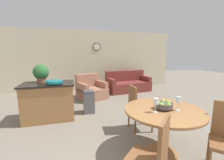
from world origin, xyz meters
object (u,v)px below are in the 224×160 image
(dining_chair_near_left, at_px, (153,155))
(trash_bin, at_px, (89,102))
(wine_glass_left, at_px, (156,102))
(wine_glass_right, at_px, (178,100))
(teal_bowl, at_px, (54,82))
(potted_plant, at_px, (41,73))
(couch, at_px, (128,84))
(armchair, at_px, (91,90))
(dining_chair_far_side, at_px, (137,106))
(kitchen_island, at_px, (49,101))
(fruit_bowl, at_px, (164,105))
(dining_table, at_px, (163,120))

(dining_chair_near_left, height_order, trash_bin, dining_chair_near_left)
(wine_glass_left, height_order, trash_bin, wine_glass_left)
(wine_glass_right, distance_m, teal_bowl, 2.74)
(wine_glass_left, distance_m, potted_plant, 2.94)
(couch, distance_m, armchair, 1.86)
(dining_chair_far_side, bearing_deg, couch, 163.29)
(kitchen_island, height_order, armchair, kitchen_island)
(dining_chair_far_side, height_order, fruit_bowl, dining_chair_far_side)
(kitchen_island, distance_m, armchair, 2.01)
(teal_bowl, relative_size, armchair, 0.33)
(fruit_bowl, bearing_deg, dining_chair_far_side, 93.80)
(trash_bin, bearing_deg, kitchen_island, -172.10)
(dining_table, distance_m, kitchen_island, 2.78)
(kitchen_island, bearing_deg, wine_glass_right, -43.98)
(fruit_bowl, bearing_deg, dining_chair_near_left, -131.16)
(wine_glass_left, height_order, wine_glass_right, same)
(dining_chair_far_side, distance_m, trash_bin, 1.55)
(dining_chair_far_side, relative_size, trash_bin, 1.55)
(armchair, bearing_deg, trash_bin, -120.76)
(teal_bowl, bearing_deg, wine_glass_right, -43.98)
(teal_bowl, xyz_separation_m, couch, (2.84, 2.38, -0.68))
(fruit_bowl, height_order, teal_bowl, teal_bowl)
(dining_chair_far_side, xyz_separation_m, kitchen_island, (-1.90, 1.12, -0.06))
(dining_table, xyz_separation_m, trash_bin, (-0.94, 2.11, -0.28))
(dining_chair_far_side, distance_m, wine_glass_left, 1.02)
(trash_bin, bearing_deg, dining_table, -65.94)
(dining_chair_near_left, distance_m, wine_glass_left, 0.79)
(potted_plant, bearing_deg, armchair, 44.29)
(dining_chair_near_left, height_order, dining_chair_far_side, same)
(wine_glass_left, relative_size, teal_bowl, 0.55)
(dining_table, bearing_deg, dining_chair_far_side, 93.81)
(potted_plant, distance_m, trash_bin, 1.46)
(fruit_bowl, xyz_separation_m, teal_bowl, (-1.79, 1.81, 0.13))
(dining_table, bearing_deg, couch, 75.92)
(wine_glass_right, xyz_separation_m, trash_bin, (-1.13, 2.20, -0.62))
(dining_chair_far_side, height_order, trash_bin, dining_chair_far_side)
(dining_table, bearing_deg, armchair, 101.09)
(couch, bearing_deg, armchair, -166.29)
(dining_table, distance_m, potted_plant, 3.06)
(wine_glass_left, bearing_deg, trash_bin, 108.87)
(wine_glass_left, xyz_separation_m, kitchen_island, (-1.76, 2.05, -0.47))
(teal_bowl, height_order, trash_bin, teal_bowl)
(potted_plant, xyz_separation_m, couch, (3.17, 2.05, -0.87))
(wine_glass_left, height_order, potted_plant, potted_plant)
(dining_chair_near_left, bearing_deg, couch, 28.19)
(dining_chair_far_side, bearing_deg, dining_table, 5.46)
(armchair, bearing_deg, wine_glass_left, -102.86)
(wine_glass_right, distance_m, couch, 4.41)
(wine_glass_left, distance_m, teal_bowl, 2.47)
(dining_table, relative_size, couch, 0.62)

